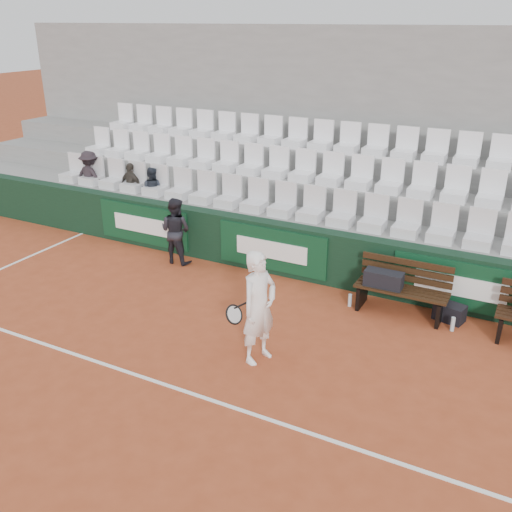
{
  "coord_description": "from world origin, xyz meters",
  "views": [
    {
      "loc": [
        4.1,
        -5.07,
        4.54
      ],
      "look_at": [
        0.21,
        2.4,
        1.0
      ],
      "focal_mm": 40.0,
      "sensor_mm": 36.0,
      "label": 1
    }
  ],
  "objects": [
    {
      "name": "ground",
      "position": [
        0.0,
        0.0,
        0.0
      ],
      "size": [
        80.0,
        80.0,
        0.0
      ],
      "primitive_type": "plane",
      "color": "#A34424",
      "rests_on": "ground"
    },
    {
      "name": "court_baseline",
      "position": [
        0.0,
        0.0,
        0.0
      ],
      "size": [
        18.0,
        0.06,
        0.01
      ],
      "primitive_type": "cube",
      "color": "white",
      "rests_on": "ground"
    },
    {
      "name": "back_barrier",
      "position": [
        0.07,
        3.99,
        0.5
      ],
      "size": [
        18.0,
        0.34,
        1.0
      ],
      "color": "black",
      "rests_on": "ground"
    },
    {
      "name": "grandstand_tier_front",
      "position": [
        0.0,
        4.62,
        0.5
      ],
      "size": [
        18.0,
        0.95,
        1.0
      ],
      "primitive_type": "cube",
      "color": "gray",
      "rests_on": "ground"
    },
    {
      "name": "grandstand_tier_mid",
      "position": [
        0.0,
        5.58,
        0.72
      ],
      "size": [
        18.0,
        0.95,
        1.45
      ],
      "primitive_type": "cube",
      "color": "gray",
      "rests_on": "ground"
    },
    {
      "name": "grandstand_tier_back",
      "position": [
        0.0,
        6.53,
        0.95
      ],
      "size": [
        18.0,
        0.95,
        1.9
      ],
      "primitive_type": "cube",
      "color": "gray",
      "rests_on": "ground"
    },
    {
      "name": "grandstand_rear_wall",
      "position": [
        0.0,
        7.15,
        2.2
      ],
      "size": [
        18.0,
        0.3,
        4.4
      ],
      "primitive_type": "cube",
      "color": "gray",
      "rests_on": "ground"
    },
    {
      "name": "seat_row_front",
      "position": [
        0.0,
        4.45,
        1.31
      ],
      "size": [
        11.9,
        0.44,
        0.63
      ],
      "primitive_type": "cube",
      "color": "silver",
      "rests_on": "grandstand_tier_front"
    },
    {
      "name": "seat_row_mid",
      "position": [
        0.0,
        5.4,
        1.77
      ],
      "size": [
        11.9,
        0.44,
        0.63
      ],
      "primitive_type": "cube",
      "color": "white",
      "rests_on": "grandstand_tier_mid"
    },
    {
      "name": "seat_row_back",
      "position": [
        0.0,
        6.35,
        2.21
      ],
      "size": [
        11.9,
        0.44,
        0.63
      ],
      "primitive_type": "cube",
      "color": "white",
      "rests_on": "grandstand_tier_back"
    },
    {
      "name": "bench_left",
      "position": [
        2.35,
        3.43,
        0.23
      ],
      "size": [
        1.5,
        0.56,
        0.45
      ],
      "primitive_type": "cube",
      "color": "#311D0E",
      "rests_on": "ground"
    },
    {
      "name": "sports_bag_left",
      "position": [
        2.06,
        3.38,
        0.58
      ],
      "size": [
        0.62,
        0.27,
        0.27
      ],
      "primitive_type": "cube",
      "rotation": [
        0.0,
        0.0,
        0.01
      ],
      "color": "black",
      "rests_on": "bench_left"
    },
    {
      "name": "sports_bag_ground",
      "position": [
        3.12,
        3.57,
        0.14
      ],
      "size": [
        0.52,
        0.39,
        0.29
      ],
      "primitive_type": "cube",
      "rotation": [
        0.0,
        0.0,
        -0.24
      ],
      "color": "black",
      "rests_on": "ground"
    },
    {
      "name": "water_bottle_near",
      "position": [
        1.54,
        3.29,
        0.11
      ],
      "size": [
        0.06,
        0.06,
        0.22
      ],
      "primitive_type": "cylinder",
      "color": "silver",
      "rests_on": "ground"
    },
    {
      "name": "water_bottle_far",
      "position": [
        3.23,
        3.25,
        0.12
      ],
      "size": [
        0.07,
        0.07,
        0.23
      ],
      "primitive_type": "cylinder",
      "color": "silver",
      "rests_on": "ground"
    },
    {
      "name": "tennis_player",
      "position": [
        0.91,
        1.15,
        0.83
      ],
      "size": [
        0.77,
        0.69,
        1.66
      ],
      "color": "white",
      "rests_on": "ground"
    },
    {
      "name": "ball_kid",
      "position": [
        -2.16,
        3.52,
        0.67
      ],
      "size": [
        0.65,
        0.51,
        1.33
      ],
      "primitive_type": "imported",
      "rotation": [
        0.0,
        0.0,
        3.15
      ],
      "color": "black",
      "rests_on": "ground"
    },
    {
      "name": "spectator_a",
      "position": [
        -5.18,
        4.5,
        1.6
      ],
      "size": [
        0.8,
        0.49,
        1.2
      ],
      "primitive_type": "imported",
      "rotation": [
        0.0,
        0.0,
        3.09
      ],
      "color": "black",
      "rests_on": "grandstand_tier_front"
    },
    {
      "name": "spectator_b",
      "position": [
        -3.99,
        4.5,
        1.53
      ],
      "size": [
        0.64,
        0.31,
        1.05
      ],
      "primitive_type": "imported",
      "rotation": [
        0.0,
        0.0,
        3.05
      ],
      "color": "#34302A",
      "rests_on": "grandstand_tier_front"
    },
    {
      "name": "spectator_c",
      "position": [
        -3.43,
        4.5,
        1.51
      ],
      "size": [
        0.58,
        0.5,
        1.02
      ],
      "primitive_type": "imported",
      "rotation": [
        0.0,
        0.0,
        3.38
      ],
      "color": "#1E242E",
      "rests_on": "grandstand_tier_front"
    }
  ]
}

